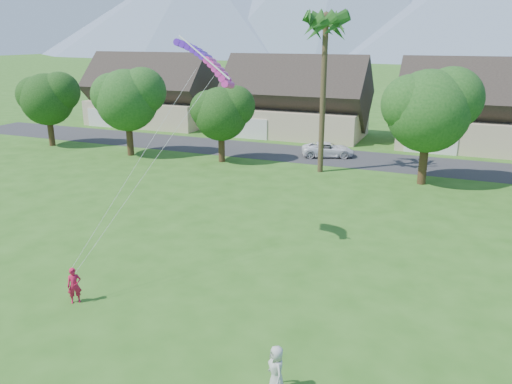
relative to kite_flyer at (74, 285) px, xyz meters
The scene contains 8 objects.
street 30.46m from the kite_flyer, 79.27° to the left, with size 90.00×7.00×0.01m, color #2D2D30.
kite_flyer is the anchor object (origin of this frame).
watcher 9.82m from the kite_flyer, 11.37° to the right, with size 0.78×0.51×1.60m, color #B5B5B1.
parked_car 30.06m from the kite_flyer, 84.55° to the left, with size 2.20×4.78×1.33m, color white.
houses_row 39.49m from the kite_flyer, 81.00° to the left, with size 72.75×8.19×8.86m.
tree_row 24.61m from the kite_flyer, 79.24° to the left, with size 62.27×6.67×8.45m.
fan_palm 27.05m from the kite_flyer, 81.45° to the left, with size 3.00×3.00×13.80m.
parafoil_kite 11.71m from the kite_flyer, 69.61° to the left, with size 3.31×1.02×0.50m.
Camera 1 is at (8.38, -10.11, 10.59)m, focal length 35.00 mm.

